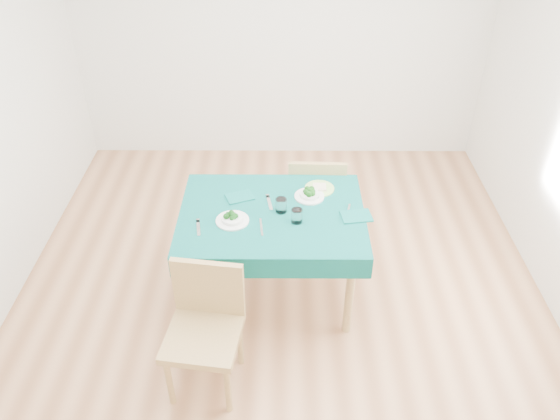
{
  "coord_description": "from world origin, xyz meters",
  "views": [
    {
      "loc": [
        0.02,
        -2.91,
        2.98
      ],
      "look_at": [
        0.0,
        0.0,
        0.85
      ],
      "focal_mm": 35.0,
      "sensor_mm": 36.0,
      "label": 1
    }
  ],
  "objects_px": {
    "chair_near": "(201,323)",
    "bowl_far": "(309,193)",
    "chair_far": "(316,182)",
    "side_plate": "(319,188)",
    "bowl_near": "(232,217)",
    "table": "(272,254)"
  },
  "relations": [
    {
      "from": "table",
      "to": "side_plate",
      "type": "xyz_separation_m",
      "value": [
        0.34,
        0.29,
        0.38
      ]
    },
    {
      "from": "chair_near",
      "to": "bowl_near",
      "type": "relative_size",
      "value": 4.9
    },
    {
      "from": "chair_far",
      "to": "side_plate",
      "type": "xyz_separation_m",
      "value": [
        -0.0,
        -0.41,
        0.21
      ]
    },
    {
      "from": "chair_far",
      "to": "bowl_near",
      "type": "height_order",
      "value": "chair_far"
    },
    {
      "from": "table",
      "to": "chair_near",
      "type": "bearing_deg",
      "value": -116.33
    },
    {
      "from": "chair_near",
      "to": "bowl_far",
      "type": "distance_m",
      "value": 1.23
    },
    {
      "from": "chair_near",
      "to": "bowl_near",
      "type": "bearing_deg",
      "value": 86.84
    },
    {
      "from": "side_plate",
      "to": "table",
      "type": "bearing_deg",
      "value": -139.78
    },
    {
      "from": "table",
      "to": "bowl_far",
      "type": "xyz_separation_m",
      "value": [
        0.26,
        0.19,
        0.41
      ]
    },
    {
      "from": "table",
      "to": "bowl_near",
      "type": "bearing_deg",
      "value": -159.17
    },
    {
      "from": "table",
      "to": "chair_near",
      "type": "relative_size",
      "value": 1.15
    },
    {
      "from": "chair_near",
      "to": "side_plate",
      "type": "height_order",
      "value": "chair_near"
    },
    {
      "from": "table",
      "to": "chair_far",
      "type": "xyz_separation_m",
      "value": [
        0.34,
        0.7,
        0.17
      ]
    },
    {
      "from": "table",
      "to": "chair_far",
      "type": "distance_m",
      "value": 0.8
    },
    {
      "from": "table",
      "to": "side_plate",
      "type": "distance_m",
      "value": 0.59
    },
    {
      "from": "chair_near",
      "to": "chair_far",
      "type": "xyz_separation_m",
      "value": [
        0.75,
        1.52,
        0.0
      ]
    },
    {
      "from": "bowl_far",
      "to": "side_plate",
      "type": "bearing_deg",
      "value": 52.7
    },
    {
      "from": "table",
      "to": "chair_far",
      "type": "bearing_deg",
      "value": 63.87
    },
    {
      "from": "side_plate",
      "to": "chair_far",
      "type": "bearing_deg",
      "value": 89.73
    },
    {
      "from": "side_plate",
      "to": "bowl_near",
      "type": "bearing_deg",
      "value": -147.25
    },
    {
      "from": "chair_near",
      "to": "bowl_near",
      "type": "xyz_separation_m",
      "value": [
        0.14,
        0.72,
        0.24
      ]
    },
    {
      "from": "chair_far",
      "to": "side_plate",
      "type": "relative_size",
      "value": 5.14
    }
  ]
}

